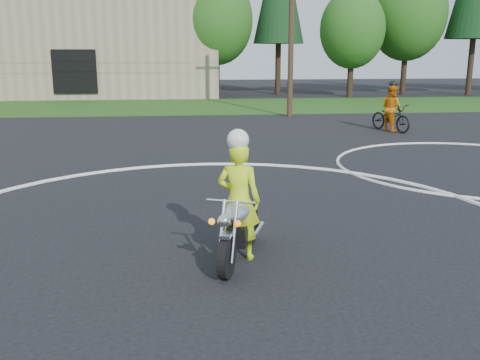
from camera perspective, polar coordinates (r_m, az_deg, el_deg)
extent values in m
plane|color=black|center=(7.59, -1.07, -12.45)|extent=(120.00, 120.00, 0.00)
cube|color=#1E4714|center=(33.96, -5.10, 7.85)|extent=(120.00, 10.00, 0.02)
torus|color=silver|center=(10.36, -2.53, -5.16)|extent=(12.12, 12.12, 0.12)
torus|color=silver|center=(17.42, 23.60, 1.40)|extent=(8.10, 8.10, 0.10)
cylinder|color=black|center=(8.07, -1.45, -8.25)|extent=(0.36, 0.67, 0.66)
cylinder|color=black|center=(9.47, 1.12, -4.90)|extent=(0.36, 0.67, 0.66)
cube|color=black|center=(8.78, 0.03, -5.65)|extent=(0.50, 0.68, 0.33)
ellipsoid|color=silver|center=(8.44, -0.34, -3.44)|extent=(0.62, 0.80, 0.31)
cube|color=black|center=(8.97, 0.56, -2.71)|extent=(0.50, 0.72, 0.11)
cylinder|color=white|center=(8.04, -1.97, -5.40)|extent=(0.18, 0.39, 0.89)
cylinder|color=white|center=(7.99, -0.60, -5.52)|extent=(0.18, 0.39, 0.89)
cube|color=#B8B9BF|center=(7.92, -1.50, -5.94)|extent=(0.23, 0.28, 0.06)
cylinder|color=white|center=(8.06, -0.94, -2.30)|extent=(0.74, 0.31, 0.04)
sphere|color=silver|center=(7.76, -1.70, -4.38)|extent=(0.20, 0.20, 0.20)
sphere|color=orange|center=(7.85, -3.04, -4.45)|extent=(0.10, 0.10, 0.10)
sphere|color=orange|center=(7.74, -0.23, -4.68)|extent=(0.10, 0.10, 0.10)
cylinder|color=white|center=(9.18, 1.79, -5.51)|extent=(0.39, 0.86, 0.09)
imported|color=#C7F019|center=(8.66, -0.13, -2.21)|extent=(0.83, 0.69, 1.95)
sphere|color=white|center=(8.40, -0.22, 4.29)|extent=(0.35, 0.35, 0.35)
imported|color=black|center=(23.94, 15.79, 6.44)|extent=(1.56, 2.36, 1.17)
imported|color=orange|center=(23.90, 15.85, 7.37)|extent=(1.04, 1.16, 1.96)
sphere|color=black|center=(23.82, 16.01, 9.77)|extent=(0.34, 0.34, 0.34)
cube|color=black|center=(39.42, -17.23, 10.99)|extent=(3.00, 0.16, 3.00)
cylinder|color=#382619|center=(40.91, -2.48, 11.10)|extent=(0.44, 0.44, 3.24)
ellipsoid|color=#1E5116|center=(40.94, -2.54, 16.65)|extent=(5.40, 5.40, 6.48)
cylinder|color=#382619|center=(43.48, 4.07, 11.70)|extent=(0.44, 0.44, 3.96)
cylinder|color=#382619|center=(41.78, 11.67, 10.65)|extent=(0.44, 0.44, 2.88)
ellipsoid|color=#1E5116|center=(41.77, 11.91, 15.47)|extent=(4.80, 4.80, 5.76)
cylinder|color=#382619|center=(45.37, 17.07, 11.00)|extent=(0.44, 0.44, 3.60)
ellipsoid|color=#1E5116|center=(45.44, 17.46, 16.54)|extent=(6.00, 6.00, 7.20)
cylinder|color=#382619|center=(46.64, 23.35, 11.00)|extent=(0.44, 0.44, 4.32)
cylinder|color=#382619|center=(41.86, -8.14, 10.79)|extent=(0.44, 0.44, 2.88)
ellipsoid|color=#1E5116|center=(41.85, -8.31, 15.61)|extent=(4.80, 4.80, 5.76)
cylinder|color=#473321|center=(28.40, 5.52, 16.83)|extent=(0.28, 0.28, 10.00)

